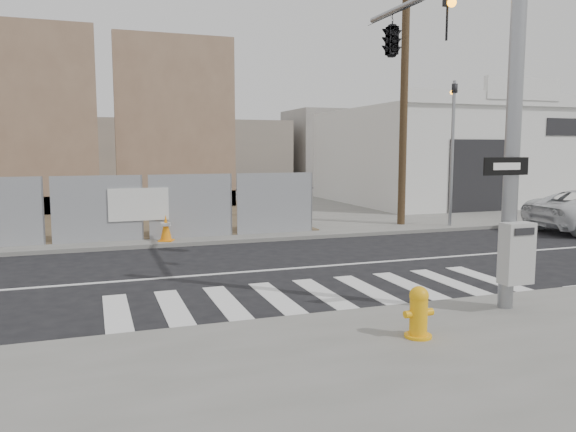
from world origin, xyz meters
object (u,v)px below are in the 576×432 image
object	(u,v)px
auto_shop	(452,156)
fire_hydrant	(419,312)
traffic_cone_d	(166,228)
signal_pole	(425,61)

from	to	relation	value
auto_shop	fire_hydrant	world-z (taller)	auto_shop
auto_shop	fire_hydrant	xyz separation A→B (m)	(-13.82, -18.63, -2.03)
fire_hydrant	traffic_cone_d	world-z (taller)	traffic_cone_d
signal_pole	fire_hydrant	xyz separation A→B (m)	(-2.32, -3.62, -4.28)
signal_pole	auto_shop	world-z (taller)	signal_pole
traffic_cone_d	signal_pole	bearing A→B (deg)	-53.98
traffic_cone_d	fire_hydrant	bearing A→B (deg)	-76.54
auto_shop	fire_hydrant	distance (m)	23.29
signal_pole	fire_hydrant	distance (m)	6.07
auto_shop	signal_pole	bearing A→B (deg)	-127.46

